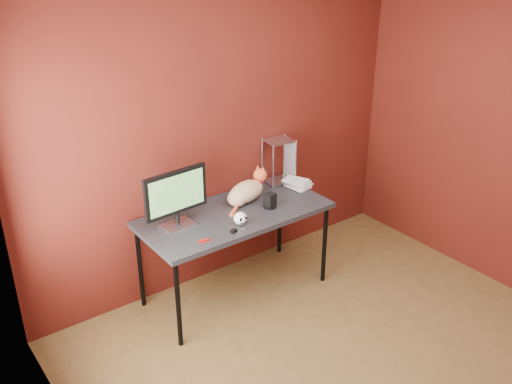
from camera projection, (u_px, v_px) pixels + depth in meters
room at (391, 185)px, 3.24m from camera, size 3.52×3.52×2.61m
desk at (235, 218)px, 4.47m from camera, size 1.50×0.70×0.75m
monitor at (176, 196)px, 4.13m from camera, size 0.52×0.18×0.45m
cat at (246, 191)px, 4.59m from camera, size 0.50×0.30×0.25m
skull_mug at (240, 218)px, 4.24m from camera, size 0.10×0.10×0.10m
speaker at (270, 201)px, 4.50m from camera, size 0.10×0.10×0.12m
book_stack at (293, 145)px, 4.66m from camera, size 0.22×0.24×0.80m
wire_rack at (279, 161)px, 4.89m from camera, size 0.25×0.21×0.39m
pocket_knife at (204, 241)px, 4.03m from camera, size 0.08×0.04×0.02m
black_gadget at (234, 231)px, 4.15m from camera, size 0.06×0.04×0.02m
washer at (244, 229)px, 4.20m from camera, size 0.04×0.04×0.00m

